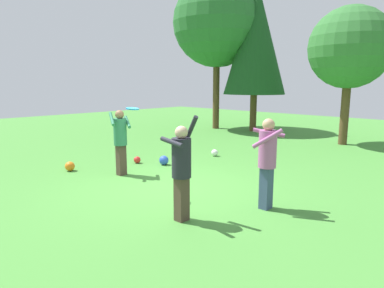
# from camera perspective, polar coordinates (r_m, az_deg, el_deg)

# --- Properties ---
(ground_plane) EXTENTS (40.00, 40.00, 0.00)m
(ground_plane) POSITION_cam_1_polar(r_m,az_deg,el_deg) (8.03, -3.97, -7.34)
(ground_plane) COLOR #478C38
(person_thrower) EXTENTS (0.60, 0.54, 1.87)m
(person_thrower) POSITION_cam_1_polar(r_m,az_deg,el_deg) (5.91, -1.77, -3.51)
(person_thrower) COLOR #4C382D
(person_thrower) RESTS_ON ground_plane
(person_catcher) EXTENTS (0.73, 0.69, 1.72)m
(person_catcher) POSITION_cam_1_polar(r_m,az_deg,el_deg) (9.10, -11.89, 1.19)
(person_catcher) COLOR #4C382D
(person_catcher) RESTS_ON ground_plane
(person_bystander) EXTENTS (0.74, 0.70, 1.76)m
(person_bystander) POSITION_cam_1_polar(r_m,az_deg,el_deg) (6.63, 12.48, -1.95)
(person_bystander) COLOR #38476B
(person_bystander) RESTS_ON ground_plane
(frisbee) EXTENTS (0.32, 0.32, 0.05)m
(frisbee) POSITION_cam_1_polar(r_m,az_deg,el_deg) (7.19, -9.92, 5.84)
(frisbee) COLOR #2393D1
(ball_blue) EXTENTS (0.28, 0.28, 0.28)m
(ball_blue) POSITION_cam_1_polar(r_m,az_deg,el_deg) (10.21, -4.73, -2.73)
(ball_blue) COLOR blue
(ball_blue) RESTS_ON ground_plane
(ball_red) EXTENTS (0.21, 0.21, 0.21)m
(ball_red) POSITION_cam_1_polar(r_m,az_deg,el_deg) (10.53, -9.14, -2.63)
(ball_red) COLOR red
(ball_red) RESTS_ON ground_plane
(ball_white) EXTENTS (0.23, 0.23, 0.23)m
(ball_white) POSITION_cam_1_polar(r_m,az_deg,el_deg) (11.42, 3.80, -1.47)
(ball_white) COLOR white
(ball_white) RESTS_ON ground_plane
(ball_orange) EXTENTS (0.27, 0.27, 0.27)m
(ball_orange) POSITION_cam_1_polar(r_m,az_deg,el_deg) (10.07, -19.74, -3.53)
(ball_orange) COLOR orange
(ball_orange) RESTS_ON ground_plane
(tree_far_left) EXTENTS (4.54, 4.54, 7.75)m
(tree_far_left) POSITION_cam_1_polar(r_m,az_deg,el_deg) (18.63, 4.20, 19.55)
(tree_far_left) COLOR brown
(tree_far_left) RESTS_ON ground_plane
(tree_left) EXTENTS (3.05, 3.05, 7.30)m
(tree_left) POSITION_cam_1_polar(r_m,az_deg,el_deg) (17.68, 10.56, 16.96)
(tree_left) COLOR brown
(tree_left) RESTS_ON ground_plane
(tree_center) EXTENTS (3.10, 3.10, 5.29)m
(tree_center) POSITION_cam_1_polar(r_m,az_deg,el_deg) (14.76, 24.87, 14.33)
(tree_center) COLOR brown
(tree_center) RESTS_ON ground_plane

